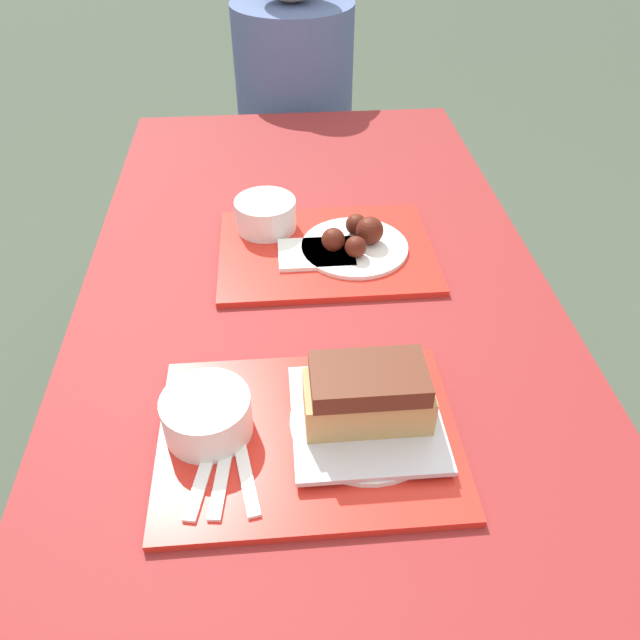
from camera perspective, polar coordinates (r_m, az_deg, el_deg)
ground_plane at (r=1.56m, az=0.28°, el=-23.20°), size 12.00×12.00×0.00m
picnic_table at (r=1.02m, az=0.40°, el=-6.69°), size 0.81×1.88×0.74m
picnic_bench_far at (r=2.10m, az=-2.46°, el=12.05°), size 0.77×0.28×0.48m
tray_near at (r=0.84m, az=-1.03°, el=-10.59°), size 0.39×0.29×0.01m
tray_far at (r=1.16m, az=0.57°, el=6.32°), size 0.39×0.29×0.01m
bowl_coleslaw_near at (r=0.83m, az=-10.31°, el=-8.39°), size 0.12×0.12×0.06m
brisket_sandwich_plate at (r=0.82m, az=4.32°, el=-7.64°), size 0.20×0.20×0.10m
plastic_fork_near at (r=0.81m, az=-8.68°, el=-12.57°), size 0.04×0.17×0.00m
plastic_knife_near at (r=0.81m, az=-7.09°, el=-12.51°), size 0.05×0.17×0.00m
plastic_spoon_near at (r=0.81m, az=-10.25°, el=-12.61°), size 0.05×0.17×0.00m
condiment_packet at (r=0.88m, az=0.44°, el=-6.76°), size 0.04×0.03×0.01m
bowl_coleslaw_far at (r=1.21m, az=-5.00°, el=9.74°), size 0.12×0.12×0.06m
wings_plate_far at (r=1.15m, az=3.25°, el=7.27°), size 0.20×0.20×0.06m
napkin_far at (r=1.14m, az=-0.35°, el=6.10°), size 0.14×0.10×0.01m
person_seated_across at (r=1.96m, az=-2.39°, el=21.39°), size 0.34×0.34×0.67m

